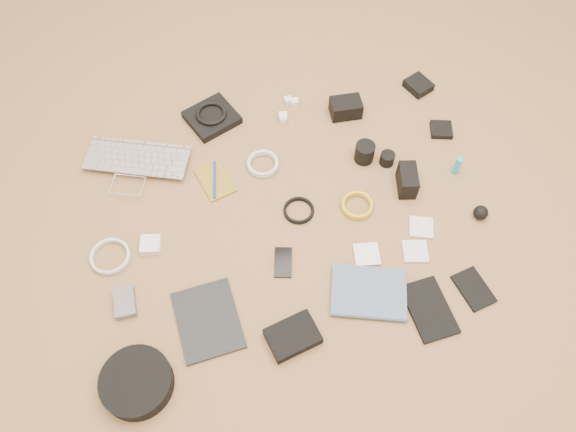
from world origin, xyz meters
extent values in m
cube|color=olive|center=(0.00, 0.00, -0.02)|extent=(4.00, 4.00, 0.04)
imported|color=silver|center=(-0.50, 0.32, 0.01)|extent=(0.44, 0.38, 0.03)
cube|color=black|center=(-0.19, 0.51, 0.02)|extent=(0.22, 0.22, 0.03)
torus|color=black|center=(-0.19, 0.51, 0.04)|extent=(0.15, 0.15, 0.01)
cube|color=silver|center=(0.08, 0.44, 0.01)|extent=(0.04, 0.04, 0.03)
cube|color=silver|center=(0.12, 0.52, 0.01)|extent=(0.03, 0.03, 0.02)
cube|color=silver|center=(0.14, 0.51, 0.01)|extent=(0.03, 0.03, 0.03)
cube|color=silver|center=(0.08, 0.44, 0.01)|extent=(0.03, 0.03, 0.02)
cube|color=black|center=(0.32, 0.42, 0.03)|extent=(0.12, 0.09, 0.07)
cube|color=black|center=(0.64, 0.47, 0.02)|extent=(0.11, 0.12, 0.03)
cube|color=olive|center=(-0.22, 0.22, 0.00)|extent=(0.13, 0.17, 0.01)
cylinder|color=#142DA6|center=(-0.22, 0.22, 0.01)|extent=(0.04, 0.16, 0.01)
torus|color=silver|center=(-0.04, 0.25, 0.01)|extent=(0.14, 0.14, 0.01)
cylinder|color=black|center=(0.32, 0.19, 0.04)|extent=(0.09, 0.09, 0.08)
cylinder|color=black|center=(0.40, 0.15, 0.02)|extent=(0.06, 0.06, 0.05)
cube|color=black|center=(0.65, 0.25, 0.01)|extent=(0.10, 0.10, 0.02)
cube|color=silver|center=(-0.48, 0.01, 0.01)|extent=(0.08, 0.08, 0.03)
torus|color=silver|center=(-0.61, 0.00, 0.01)|extent=(0.14, 0.14, 0.01)
torus|color=black|center=(0.03, 0.03, 0.00)|extent=(0.14, 0.14, 0.01)
torus|color=gold|center=(0.24, 0.00, 0.01)|extent=(0.13, 0.13, 0.01)
cube|color=black|center=(0.43, 0.04, 0.04)|extent=(0.08, 0.12, 0.08)
cylinder|color=#1BA7B2|center=(0.62, 0.06, 0.04)|extent=(0.02, 0.02, 0.08)
cube|color=#555559|center=(-0.58, -0.18, 0.01)|extent=(0.06, 0.10, 0.03)
cube|color=black|center=(-0.34, -0.29, 0.01)|extent=(0.20, 0.25, 0.01)
cube|color=black|center=(-0.06, -0.15, 0.00)|extent=(0.08, 0.12, 0.01)
cube|color=silver|center=(0.21, -0.19, 0.01)|extent=(0.09, 0.09, 0.01)
cube|color=silver|center=(0.37, -0.22, 0.01)|extent=(0.10, 0.10, 0.01)
cube|color=silver|center=(0.42, -0.14, 0.01)|extent=(0.10, 0.10, 0.01)
sphere|color=black|center=(0.63, -0.14, 0.03)|extent=(0.06, 0.06, 0.05)
cylinder|color=black|center=(-0.56, -0.44, 0.03)|extent=(0.25, 0.25, 0.06)
cube|color=black|center=(-0.09, -0.41, 0.02)|extent=(0.17, 0.14, 0.04)
imported|color=#445774|center=(0.15, -0.41, 0.01)|extent=(0.28, 0.24, 0.02)
cube|color=black|center=(0.34, -0.42, 0.01)|extent=(0.13, 0.20, 0.01)
cube|color=black|center=(0.50, -0.39, 0.01)|extent=(0.11, 0.15, 0.01)
camera|label=1|loc=(-0.24, -0.95, 1.65)|focal=35.00mm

